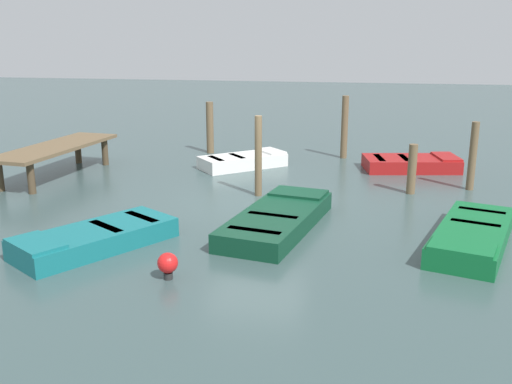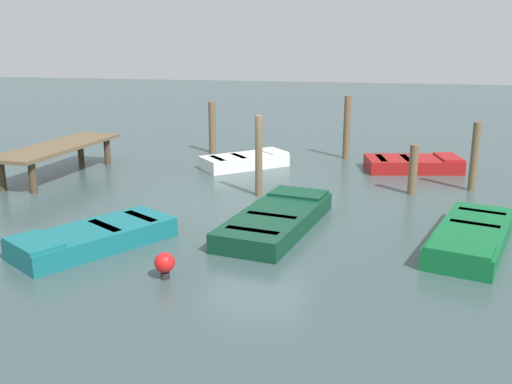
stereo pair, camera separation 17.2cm
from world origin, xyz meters
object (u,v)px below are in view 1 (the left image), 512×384
Objects in this scene: rowboat_dark_green at (278,219)px; mooring_piling_near_right at (344,127)px; mooring_piling_mid_left at (473,156)px; rowboat_white at (243,161)px; mooring_piling_center at (210,128)px; marker_buoy at (168,264)px; dock_segment at (56,150)px; rowboat_green at (472,235)px; mooring_piling_far_right at (258,156)px; rowboat_red at (411,163)px; mooring_piling_mid_right at (412,169)px; rowboat_teal at (95,238)px.

mooring_piling_near_right is at bearing 3.09° from rowboat_dark_green.
rowboat_dark_green is at bearing 132.43° from mooring_piling_mid_left.
rowboat_white is 2.77m from mooring_piling_center.
rowboat_white is at bearing 3.93° from marker_buoy.
dock_segment is 11.86m from rowboat_green.
mooring_piling_mid_left is 0.88× the size of mooring_piling_far_right.
mooring_piling_far_right is at bearing 30.73° from rowboat_dark_green.
rowboat_red and rowboat_dark_green have the same top height.
mooring_piling_center reaches higher than mooring_piling_mid_right.
mooring_piling_mid_left is (-3.61, -3.62, -0.13)m from mooring_piling_near_right.
rowboat_red and rowboat_teal have the same top height.
rowboat_green is (-0.32, -4.01, 0.00)m from rowboat_dark_green.
mooring_piling_near_right is at bearing -20.31° from mooring_piling_far_right.
rowboat_green is at bearing 134.64° from rowboat_teal.
rowboat_green is (1.61, -7.38, -0.00)m from rowboat_teal.
mooring_piling_near_right reaches higher than dock_segment.
mooring_piling_center is at bearing -119.61° from rowboat_green.
dock_segment reaches higher than rowboat_green.
rowboat_teal is at bearing 130.40° from mooring_piling_mid_right.
dock_segment reaches higher than rowboat_white.
mooring_piling_center reaches higher than rowboat_teal.
rowboat_dark_green is 3.04× the size of mooring_piling_mid_right.
rowboat_green is 4.68m from mooring_piling_mid_left.
dock_segment is 10.89m from rowboat_red.
mooring_piling_near_right is at bearing 135.15° from rowboat_red.
rowboat_green is 7.84× the size of marker_buoy.
marker_buoy is at bearing -168.19° from mooring_piling_center.
rowboat_red is 1.44× the size of mooring_piling_near_right.
mooring_piling_center is at bearing 90.32° from mooring_piling_near_right.
marker_buoy reaches higher than rowboat_white.
dock_segment is 5.71m from rowboat_white.
mooring_piling_center is 11.17m from marker_buoy.
mooring_piling_far_right is (-3.87, 4.16, 0.84)m from rowboat_red.
mooring_piling_center is at bearing 87.49° from rowboat_white.
rowboat_teal is 10.17m from mooring_piling_mid_left.
rowboat_dark_green is at bearing -25.04° from marker_buoy.
mooring_piling_mid_right reaches higher than rowboat_white.
mooring_piling_far_right is at bearing -148.19° from rowboat_red.
rowboat_teal is (-8.34, 6.60, -0.00)m from rowboat_red.
dock_segment reaches higher than rowboat_teal.
rowboat_white is 0.69× the size of rowboat_dark_green.
rowboat_dark_green is (-3.44, -7.23, -0.60)m from dock_segment.
mooring_piling_center is 6.00m from mooring_piling_far_right.
mooring_piling_center is 3.81× the size of marker_buoy.
mooring_piling_mid_left reaches higher than rowboat_green.
dock_segment is 9.92× the size of marker_buoy.
dock_segment is 1.17× the size of rowboat_dark_green.
mooring_piling_mid_left is (4.26, -4.66, 0.72)m from rowboat_dark_green.
rowboat_red is at bearing -26.21° from marker_buoy.
mooring_piling_near_right reaches higher than rowboat_teal.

